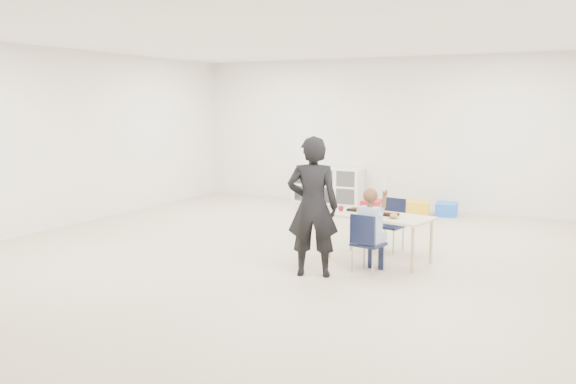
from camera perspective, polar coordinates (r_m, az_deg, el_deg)
The scene contains 16 objects.
room at distance 7.55m, azimuth -0.98°, elevation 4.12°, with size 9.00×9.02×2.80m.
table at distance 7.69m, azimuth 8.56°, elevation -4.24°, with size 1.35×0.84×0.58m.
chair_near at distance 7.15m, azimuth 7.55°, elevation -4.74°, with size 0.34×0.32×0.70m, color black, non-canonical shape.
chair_far at distance 8.21m, azimuth 9.46°, elevation -3.07°, with size 0.34×0.32×0.70m, color black, non-canonical shape.
child at distance 7.10m, azimuth 7.58°, elevation -3.16°, with size 0.46×0.46×1.10m, color #98AACE, non-canonical shape.
lunch_tray_near at distance 7.61m, azimuth 9.39°, elevation -2.07°, with size 0.22×0.16×0.03m, color black.
lunch_tray_far at distance 7.88m, azimuth 6.47°, elevation -1.66°, with size 0.22×0.16×0.03m, color black.
milk_carton at distance 7.53m, azimuth 8.17°, elevation -1.88°, with size 0.07×0.07×0.10m, color white.
bread_roll at distance 7.42m, azimuth 9.87°, elevation -2.20°, with size 0.09×0.09×0.07m, color tan.
apple_near at distance 7.73m, azimuth 8.18°, elevation -1.74°, with size 0.07×0.07×0.07m, color maroon.
apple_far at distance 7.85m, azimuth 4.98°, elevation -1.52°, with size 0.07×0.07×0.07m, color maroon.
cubby_shelf at distance 12.01m, azimuth 3.75°, elevation 0.64°, with size 1.40×0.40×0.70m, color white.
adult at distance 6.86m, azimuth 2.33°, elevation -1.38°, with size 0.58×0.38×1.59m, color black.
bin_red at distance 11.16m, azimuth 7.87°, elevation -1.29°, with size 0.34×0.43×0.21m, color red.
bin_yellow at distance 10.98m, azimuth 12.05°, elevation -1.46°, with size 0.39×0.50×0.24m, color yellow.
bin_blue at distance 11.02m, azimuth 14.62°, elevation -1.57°, with size 0.36×0.46×0.22m, color blue.
Camera 1 is at (3.59, -6.62, 1.96)m, focal length 38.00 mm.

